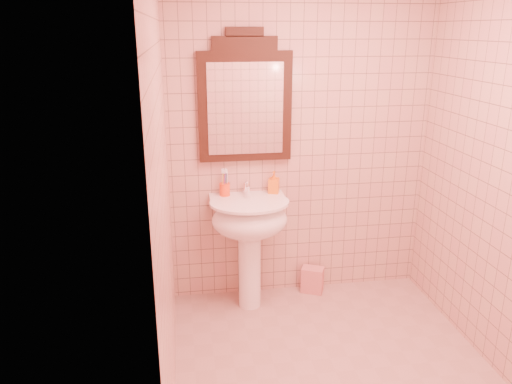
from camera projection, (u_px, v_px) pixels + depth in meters
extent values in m
plane|color=tan|center=(336.00, 372.00, 3.14)|extent=(2.20, 2.20, 0.00)
cube|color=#CAA18D|center=(301.00, 140.00, 3.78)|extent=(2.00, 0.02, 2.50)
cylinder|color=white|center=(249.00, 264.00, 3.79)|extent=(0.17, 0.17, 0.70)
ellipsoid|color=white|center=(250.00, 220.00, 3.66)|extent=(0.56, 0.46, 0.28)
cube|color=white|center=(247.00, 198.00, 3.78)|extent=(0.56, 0.15, 0.05)
cylinder|color=white|center=(250.00, 202.00, 3.62)|extent=(0.58, 0.58, 0.02)
cylinder|color=white|center=(247.00, 188.00, 3.75)|extent=(0.04, 0.04, 0.09)
cylinder|color=white|center=(247.00, 186.00, 3.69)|extent=(0.02, 0.10, 0.02)
cylinder|color=white|center=(248.00, 191.00, 3.65)|extent=(0.02, 0.02, 0.04)
cube|color=white|center=(246.00, 181.00, 3.75)|extent=(0.02, 0.07, 0.01)
cube|color=black|center=(245.00, 107.00, 3.61)|extent=(0.68, 0.05, 0.79)
cube|color=black|center=(245.00, 43.00, 3.47)|extent=(0.46, 0.05, 0.10)
cube|color=black|center=(245.00, 32.00, 3.45)|extent=(0.26, 0.05, 0.07)
cube|color=white|center=(246.00, 109.00, 3.59)|extent=(0.55, 0.01, 0.66)
cylinder|color=#F74414|center=(225.00, 190.00, 3.72)|extent=(0.08, 0.08, 0.10)
cylinder|color=silver|center=(227.00, 184.00, 3.71)|extent=(0.01, 0.01, 0.18)
cylinder|color=#338CD8|center=(226.00, 184.00, 3.73)|extent=(0.01, 0.01, 0.18)
cylinder|color=#E5334C|center=(224.00, 184.00, 3.73)|extent=(0.01, 0.01, 0.18)
cylinder|color=#3FBF59|center=(222.00, 184.00, 3.72)|extent=(0.01, 0.01, 0.18)
cylinder|color=#D8CC4C|center=(223.00, 185.00, 3.70)|extent=(0.01, 0.01, 0.18)
cylinder|color=purple|center=(224.00, 185.00, 3.69)|extent=(0.01, 0.01, 0.18)
cylinder|color=#4C4C59|center=(226.00, 185.00, 3.70)|extent=(0.01, 0.01, 0.18)
imported|color=orange|center=(274.00, 182.00, 3.78)|extent=(0.10, 0.10, 0.17)
cube|color=#E18884|center=(312.00, 280.00, 4.07)|extent=(0.20, 0.18, 0.21)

